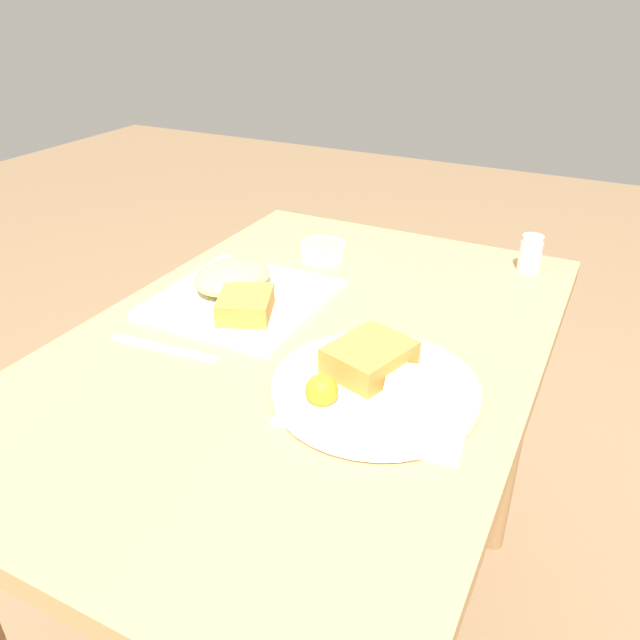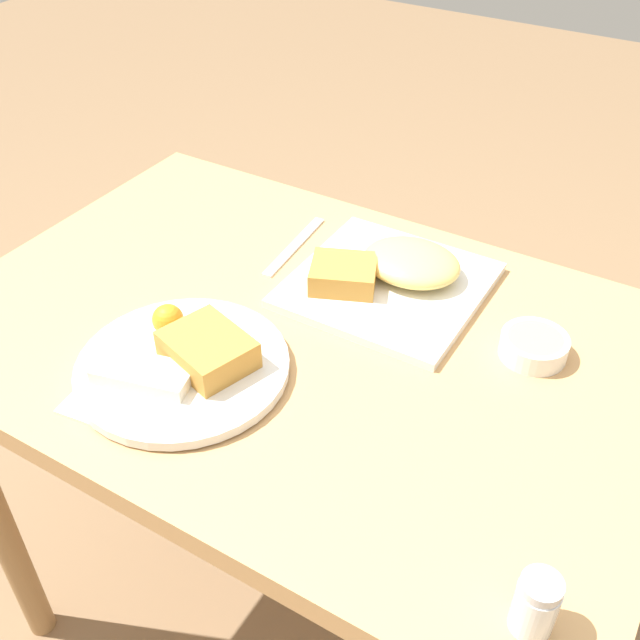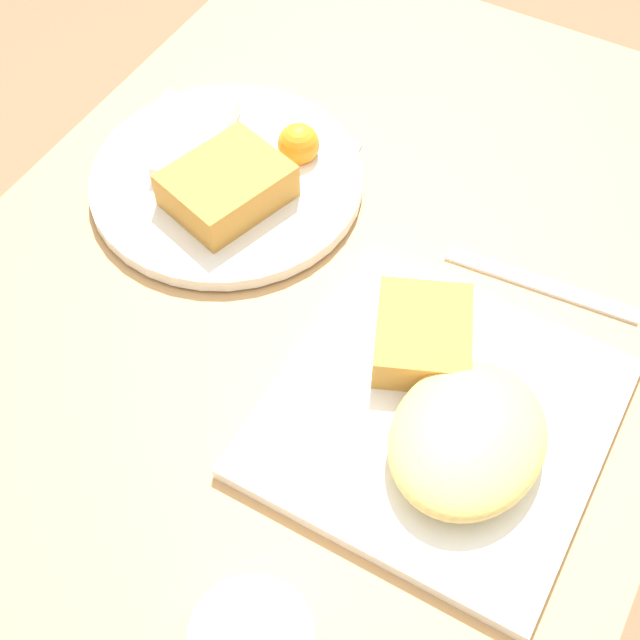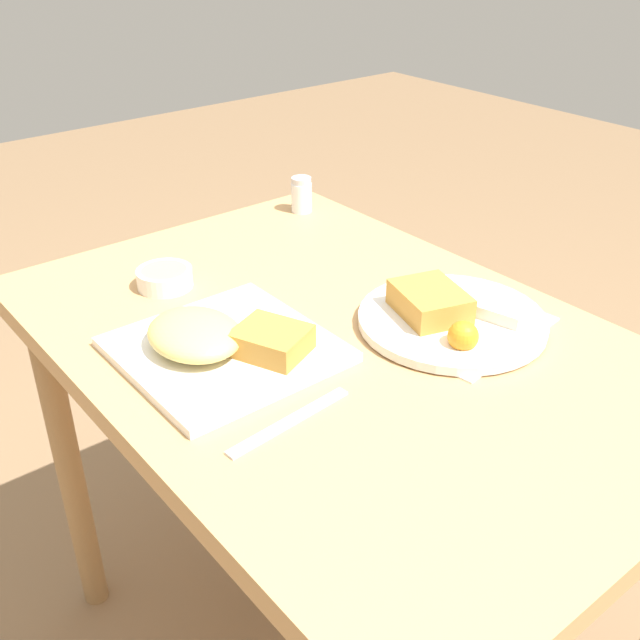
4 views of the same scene
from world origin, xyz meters
The scene contains 6 objects.
ground_plane centered at (0.00, 0.00, 0.00)m, with size 8.00×8.00×0.00m, color #846647.
dining_table centered at (0.00, 0.00, 0.66)m, with size 1.03×0.70×0.77m.
menu_card centered at (0.12, 0.17, 0.77)m, with size 0.18×0.26×0.00m.
plate_square_near centered at (-0.06, -0.16, 0.79)m, with size 0.28×0.28×0.06m.
plate_oval_far centered at (0.09, 0.15, 0.78)m, with size 0.28×0.28×0.05m.
butter_knife centered at (0.12, -0.18, 0.77)m, with size 0.03×0.19×0.00m.
Camera 3 is at (-0.44, -0.25, 1.44)m, focal length 50.00 mm.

